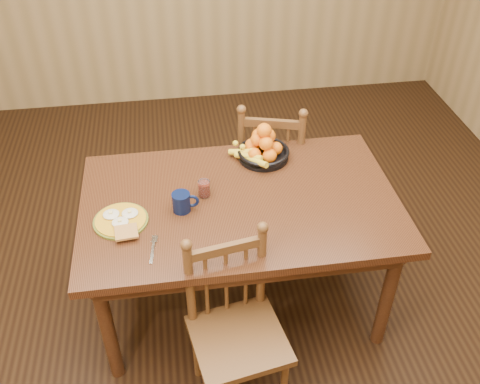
{
  "coord_description": "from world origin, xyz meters",
  "views": [
    {
      "loc": [
        -0.31,
        -2.06,
        2.46
      ],
      "look_at": [
        0.0,
        0.0,
        0.8
      ],
      "focal_mm": 40.0,
      "sensor_mm": 36.0,
      "label": 1
    }
  ],
  "objects": [
    {
      "name": "chair_near",
      "position": [
        -0.1,
        -0.56,
        0.44
      ],
      "size": [
        0.48,
        0.46,
        0.91
      ],
      "rotation": [
        0.0,
        0.0,
        0.18
      ],
      "color": "#4E3117",
      "rests_on": "ground"
    },
    {
      "name": "spoon",
      "position": [
        -0.65,
        -0.02,
        0.75
      ],
      "size": [
        0.08,
        0.15,
        0.01
      ],
      "rotation": [
        0.0,
        0.0,
        -0.6
      ],
      "color": "silver",
      "rests_on": "dining_table"
    },
    {
      "name": "juice_glass",
      "position": [
        -0.17,
        0.06,
        0.79
      ],
      "size": [
        0.06,
        0.06,
        0.09
      ],
      "color": "silver",
      "rests_on": "dining_table"
    },
    {
      "name": "room",
      "position": [
        0.0,
        0.0,
        1.35
      ],
      "size": [
        4.52,
        5.02,
        2.72
      ],
      "color": "black",
      "rests_on": "ground"
    },
    {
      "name": "coffee_mug",
      "position": [
        -0.29,
        -0.04,
        0.8
      ],
      "size": [
        0.13,
        0.09,
        0.1
      ],
      "color": "black",
      "rests_on": "dining_table"
    },
    {
      "name": "fruit_bowl",
      "position": [
        0.18,
        0.35,
        0.82
      ],
      "size": [
        0.32,
        0.32,
        0.22
      ],
      "color": "black",
      "rests_on": "dining_table"
    },
    {
      "name": "breakfast_plate",
      "position": [
        -0.59,
        -0.09,
        0.76
      ],
      "size": [
        0.26,
        0.29,
        0.04
      ],
      "color": "#59601E",
      "rests_on": "dining_table"
    },
    {
      "name": "fork",
      "position": [
        -0.44,
        -0.29,
        0.75
      ],
      "size": [
        0.04,
        0.18,
        0.0
      ],
      "rotation": [
        0.0,
        0.0,
        -0.12
      ],
      "color": "silver",
      "rests_on": "dining_table"
    },
    {
      "name": "chair_far",
      "position": [
        0.3,
        0.65,
        0.46
      ],
      "size": [
        0.52,
        0.51,
        0.94
      ],
      "rotation": [
        0.0,
        0.0,
        2.87
      ],
      "color": "#4E3117",
      "rests_on": "ground"
    },
    {
      "name": "dining_table",
      "position": [
        0.0,
        0.0,
        0.67
      ],
      "size": [
        1.6,
        1.0,
        0.75
      ],
      "color": "black",
      "rests_on": "ground"
    }
  ]
}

